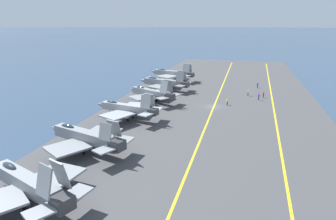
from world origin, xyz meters
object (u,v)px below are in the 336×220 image
at_px(crew_blue_vest, 258,85).
at_px(parked_jet_fourth, 151,93).
at_px(parked_jet_sixth, 172,73).
at_px(parked_jet_nearest, 28,183).
at_px(parked_jet_fifth, 164,82).
at_px(crew_purple_vest, 259,96).
at_px(parked_jet_third, 127,108).
at_px(crew_white_vest, 248,92).
at_px(crew_yellow_vest, 227,102).
at_px(parked_jet_second, 85,136).
at_px(crew_red_vest, 263,94).

bearing_deg(crew_blue_vest, parked_jet_fourth, 131.96).
relative_size(parked_jet_sixth, crew_blue_vest, 9.54).
height_order(parked_jet_nearest, crew_blue_vest, parked_jet_nearest).
xyz_separation_m(parked_jet_fifth, crew_purple_vest, (-5.15, -28.04, -1.40)).
relative_size(parked_jet_third, parked_jet_sixth, 0.89).
distance_m(crew_purple_vest, crew_blue_vest, 15.51).
xyz_separation_m(parked_jet_sixth, crew_white_vest, (-16.45, -26.41, -1.71)).
height_order(parked_jet_third, crew_yellow_vest, parked_jet_third).
relative_size(parked_jet_fourth, crew_white_vest, 8.75).
height_order(crew_blue_vest, crew_white_vest, crew_blue_vest).
bearing_deg(parked_jet_second, parked_jet_nearest, -176.02).
height_order(parked_jet_third, parked_jet_fifth, parked_jet_fifth).
height_order(parked_jet_third, parked_jet_sixth, parked_jet_sixth).
bearing_deg(parked_jet_fifth, crew_white_vest, -92.64).
xyz_separation_m(parked_jet_nearest, parked_jet_sixth, (77.08, 1.59, 0.17)).
relative_size(parked_jet_fifth, crew_yellow_vest, 9.71).
xyz_separation_m(parked_jet_nearest, crew_purple_vest, (56.64, -27.65, -1.54)).
height_order(parked_jet_sixth, crew_blue_vest, parked_jet_sixth).
bearing_deg(crew_purple_vest, parked_jet_sixth, 55.04).
bearing_deg(parked_jet_third, crew_purple_vest, -48.81).
relative_size(parked_jet_second, crew_purple_vest, 9.23).
bearing_deg(crew_red_vest, parked_jet_second, 146.03).
relative_size(crew_red_vest, crew_yellow_vest, 0.97).
height_order(parked_jet_nearest, parked_jet_sixth, parked_jet_nearest).
height_order(parked_jet_second, crew_yellow_vest, parked_jet_second).
distance_m(parked_jet_third, parked_jet_fifth, 29.84).
xyz_separation_m(parked_jet_third, crew_purple_vest, (24.69, -28.21, -1.54)).
relative_size(parked_jet_third, crew_blue_vest, 8.53).
bearing_deg(parked_jet_nearest, crew_yellow_vest, -21.90).
relative_size(parked_jet_nearest, parked_jet_second, 0.97).
distance_m(parked_jet_fourth, crew_white_vest, 28.23).
distance_m(crew_red_vest, crew_purple_vest, 3.11).
height_order(parked_jet_third, crew_white_vest, parked_jet_third).
xyz_separation_m(parked_jet_second, crew_purple_vest, (41.73, -28.68, -1.52)).
distance_m(parked_jet_second, parked_jet_fourth, 32.34).
relative_size(parked_jet_third, crew_purple_vest, 8.65).
height_order(parked_jet_nearest, crew_yellow_vest, parked_jet_nearest).
bearing_deg(crew_purple_vest, parked_jet_second, 145.49).
relative_size(parked_jet_nearest, parked_jet_fourth, 1.03).
xyz_separation_m(crew_purple_vest, crew_yellow_vest, (-7.57, 7.92, -0.04)).
bearing_deg(parked_jet_sixth, parked_jet_second, -179.50).
bearing_deg(parked_jet_fifth, crew_red_vest, -94.54).
distance_m(parked_jet_sixth, crew_white_vest, 31.16).
distance_m(parked_jet_second, crew_purple_vest, 50.66).
bearing_deg(parked_jet_fifth, parked_jet_second, 179.22).
bearing_deg(parked_jet_second, crew_red_vest, -33.97).
bearing_deg(crew_white_vest, crew_purple_vest, -144.69).
bearing_deg(crew_yellow_vest, parked_jet_nearest, 158.10).
bearing_deg(parked_jet_sixth, crew_red_vest, -119.97).
height_order(parked_jet_sixth, crew_purple_vest, parked_jet_sixth).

